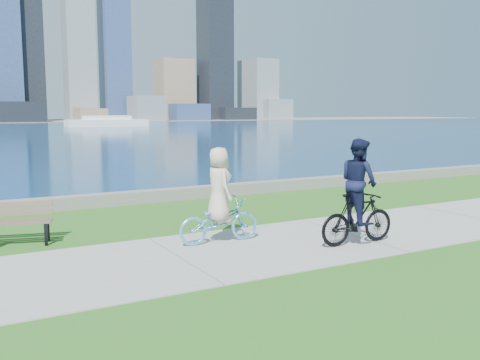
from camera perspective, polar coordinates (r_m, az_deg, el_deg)
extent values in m
plane|color=#225616|center=(10.03, -6.32, -8.38)|extent=(320.00, 320.00, 0.00)
cube|color=gray|center=(10.02, -6.32, -8.33)|extent=(80.00, 3.50, 0.02)
cube|color=slate|center=(15.76, -15.14, -2.13)|extent=(90.00, 0.50, 0.35)
cube|color=black|center=(129.09, -22.54, 6.70)|extent=(10.72, 7.46, 4.59)
cube|color=#8A7055|center=(133.89, -15.66, 6.70)|extent=(6.50, 7.79, 3.17)
cube|color=slate|center=(136.70, -9.96, 7.51)|extent=(7.41, 8.31, 6.24)
cube|color=navy|center=(142.41, -5.40, 7.22)|extent=(9.57, 6.01, 4.40)
cube|color=black|center=(149.98, -0.51, 7.08)|extent=(9.81, 7.17, 3.44)
cube|color=slate|center=(157.06, 3.75, 7.52)|extent=(8.31, 6.69, 5.87)
cube|color=black|center=(143.71, -22.64, 16.65)|extent=(10.27, 6.45, 54.12)
cube|color=slate|center=(143.01, -16.92, 16.08)|extent=(6.85, 6.79, 49.85)
cube|color=navy|center=(146.14, -13.23, 13.43)|extent=(6.59, 7.96, 36.81)
cube|color=#8A7055|center=(151.15, -7.03, 9.51)|extent=(9.26, 8.33, 16.58)
cube|color=black|center=(153.44, -2.69, 15.45)|extent=(7.55, 8.39, 48.17)
cube|color=slate|center=(161.08, 1.91, 9.59)|extent=(7.51, 11.70, 17.45)
cube|color=white|center=(93.30, -14.00, 5.92)|extent=(13.45, 3.84, 1.15)
cube|color=white|center=(93.28, -14.01, 6.48)|extent=(7.69, 2.88, 0.67)
cube|color=black|center=(11.56, -19.99, -5.48)|extent=(0.08, 0.08, 0.46)
cube|color=black|center=(11.92, -19.80, -5.09)|extent=(0.08, 0.08, 0.46)
cube|color=brown|center=(11.61, -23.59, -4.32)|extent=(1.61, 0.54, 0.04)
cube|color=brown|center=(11.77, -23.45, -4.16)|extent=(1.61, 0.54, 0.04)
cube|color=brown|center=(11.93, -23.32, -4.01)|extent=(1.61, 0.54, 0.04)
cube|color=brown|center=(12.03, -23.25, -3.27)|extent=(1.60, 0.51, 0.12)
cube|color=brown|center=(12.03, -23.27, -2.42)|extent=(1.60, 0.51, 0.12)
imported|color=#5EB8E6|center=(11.01, -2.26, -4.33)|extent=(0.65, 1.78, 0.92)
imported|color=silver|center=(10.88, -2.28, -0.53)|extent=(0.51, 0.77, 1.54)
imported|color=black|center=(11.11, 12.42, -4.05)|extent=(0.59, 1.77, 1.05)
imported|color=#111533|center=(10.98, 12.54, -0.13)|extent=(0.68, 0.86, 1.72)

